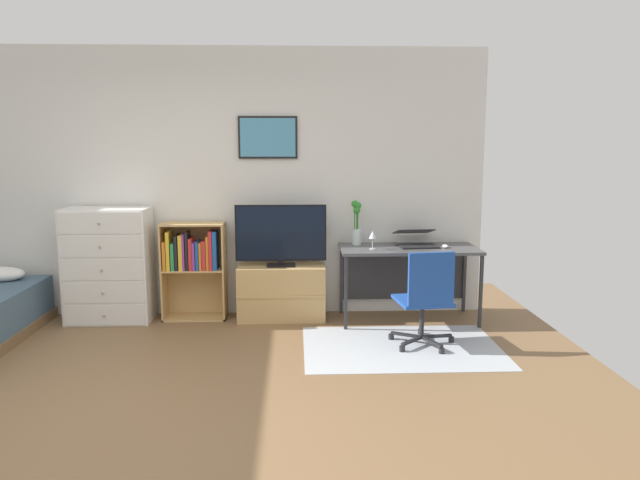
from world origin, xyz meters
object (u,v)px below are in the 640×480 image
(bookshelf, at_px, (193,261))
(bamboo_vase, at_px, (357,221))
(television, at_px, (281,235))
(desk, at_px, (407,259))
(computer_mouse, at_px, (445,246))
(office_chair, at_px, (426,296))
(wine_glass, at_px, (373,235))
(tv_stand, at_px, (281,292))
(dresser, at_px, (109,265))
(laptop, at_px, (416,239))

(bookshelf, xyz_separation_m, bamboo_vase, (1.64, 0.03, 0.38))
(television, xyz_separation_m, desk, (1.26, -0.01, -0.24))
(television, relative_size, desk, 0.67)
(bookshelf, xyz_separation_m, computer_mouse, (2.50, -0.19, 0.16))
(desk, bearing_deg, bamboo_vase, 168.18)
(office_chair, relative_size, wine_glass, 4.78)
(wine_glass, bearing_deg, computer_mouse, 3.59)
(bookshelf, bearing_deg, bamboo_vase, 1.08)
(tv_stand, distance_m, office_chair, 1.58)
(television, distance_m, desk, 1.28)
(tv_stand, distance_m, desk, 1.31)
(dresser, xyz_separation_m, desk, (2.96, -0.02, 0.05))
(office_chair, xyz_separation_m, bamboo_vase, (-0.50, 1.01, 0.52))
(laptop, bearing_deg, bookshelf, 173.03)
(bookshelf, xyz_separation_m, desk, (2.14, -0.07, 0.02))
(desk, height_order, wine_glass, wine_glass)
(bookshelf, relative_size, tv_stand, 1.12)
(dresser, relative_size, tv_stand, 1.30)
(desk, xyz_separation_m, office_chair, (0.00, -0.90, -0.15))
(dresser, xyz_separation_m, bamboo_vase, (2.46, 0.09, 0.41))
(laptop, distance_m, computer_mouse, 0.30)
(dresser, bearing_deg, office_chair, -17.27)
(bamboo_vase, relative_size, wine_glass, 2.49)
(office_chair, bearing_deg, dresser, 155.22)
(bookshelf, relative_size, wine_glass, 5.40)
(tv_stand, bearing_deg, wine_glass, -12.44)
(bookshelf, distance_m, office_chair, 2.36)
(desk, bearing_deg, computer_mouse, -18.80)
(bookshelf, bearing_deg, laptop, -1.49)
(television, distance_m, wine_glass, 0.91)
(wine_glass, bearing_deg, bookshelf, 172.33)
(dresser, xyz_separation_m, bookshelf, (0.81, 0.06, 0.03))
(desk, relative_size, computer_mouse, 12.98)
(tv_stand, xyz_separation_m, laptop, (1.35, -0.02, 0.53))
(television, bearing_deg, office_chair, -35.89)
(bookshelf, height_order, bamboo_vase, bamboo_vase)
(television, xyz_separation_m, bamboo_vase, (0.76, 0.10, 0.12))
(bookshelf, relative_size, laptop, 2.17)
(bookshelf, height_order, tv_stand, bookshelf)
(dresser, distance_m, tv_stand, 1.72)
(laptop, xyz_separation_m, wine_glass, (-0.46, -0.18, 0.07))
(bookshelf, xyz_separation_m, laptop, (2.23, -0.06, 0.21))
(wine_glass, bearing_deg, television, 168.94)
(office_chair, bearing_deg, bookshelf, 147.99)
(desk, distance_m, office_chair, 0.92)
(tv_stand, height_order, computer_mouse, computer_mouse)
(computer_mouse, height_order, bamboo_vase, bamboo_vase)
(dresser, height_order, wine_glass, dresser)
(laptop, xyz_separation_m, bamboo_vase, (-0.59, 0.09, 0.17))
(television, bearing_deg, tv_stand, 90.00)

